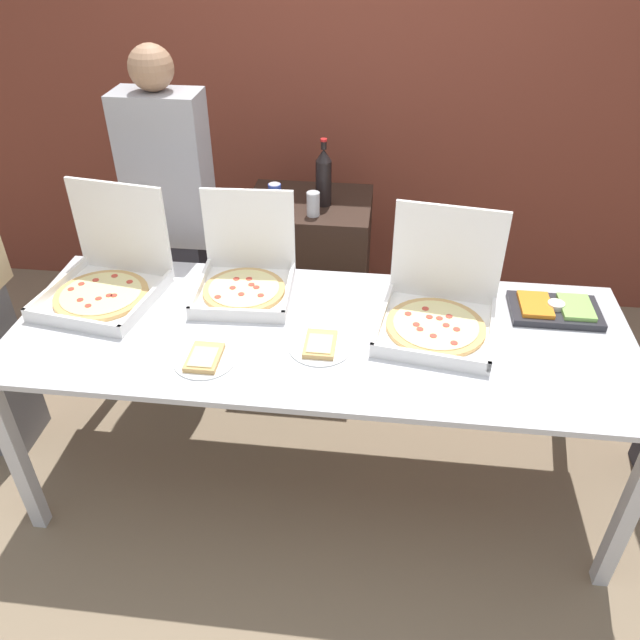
{
  "coord_description": "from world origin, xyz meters",
  "views": [
    {
      "loc": [
        0.24,
        -2.01,
        2.34
      ],
      "look_at": [
        0.0,
        0.0,
        0.91
      ],
      "focal_mm": 35.0,
      "sensor_mm": 36.0,
      "label": 1
    }
  ],
  "objects_px": {
    "soda_can_silver": "(313,204)",
    "pizza_box_near_left": "(438,308)",
    "veggie_tray": "(555,309)",
    "paper_plate_front_right": "(320,345)",
    "person_guest_cap": "(174,224)",
    "pizza_box_far_left": "(245,275)",
    "soda_bottle": "(324,177)",
    "soda_can_colored": "(275,195)",
    "pizza_box_near_right": "(106,278)",
    "paper_plate_front_center": "(204,358)"
  },
  "relations": [
    {
      "from": "soda_can_silver",
      "to": "veggie_tray",
      "type": "bearing_deg",
      "value": -29.09
    },
    {
      "from": "pizza_box_far_left",
      "to": "paper_plate_front_right",
      "type": "bearing_deg",
      "value": -48.19
    },
    {
      "from": "person_guest_cap",
      "to": "paper_plate_front_center",
      "type": "bearing_deg",
      "value": 113.23
    },
    {
      "from": "paper_plate_front_right",
      "to": "person_guest_cap",
      "type": "xyz_separation_m",
      "value": [
        -0.84,
        0.83,
        0.06
      ]
    },
    {
      "from": "pizza_box_near_left",
      "to": "veggie_tray",
      "type": "xyz_separation_m",
      "value": [
        0.49,
        0.14,
        -0.06
      ]
    },
    {
      "from": "pizza_box_far_left",
      "to": "soda_can_colored",
      "type": "height_order",
      "value": "pizza_box_far_left"
    },
    {
      "from": "soda_bottle",
      "to": "veggie_tray",
      "type": "bearing_deg",
      "value": -35.2
    },
    {
      "from": "soda_can_silver",
      "to": "pizza_box_near_left",
      "type": "bearing_deg",
      "value": -51.06
    },
    {
      "from": "pizza_box_near_left",
      "to": "veggie_tray",
      "type": "height_order",
      "value": "pizza_box_near_left"
    },
    {
      "from": "pizza_box_near_right",
      "to": "soda_can_colored",
      "type": "distance_m",
      "value": 0.97
    },
    {
      "from": "paper_plate_front_center",
      "to": "soda_can_colored",
      "type": "height_order",
      "value": "soda_can_colored"
    },
    {
      "from": "pizza_box_near_left",
      "to": "veggie_tray",
      "type": "distance_m",
      "value": 0.51
    },
    {
      "from": "pizza_box_far_left",
      "to": "soda_can_silver",
      "type": "bearing_deg",
      "value": 65.72
    },
    {
      "from": "soda_can_colored",
      "to": "pizza_box_near_right",
      "type": "bearing_deg",
      "value": -128.63
    },
    {
      "from": "pizza_box_near_left",
      "to": "paper_plate_front_center",
      "type": "relative_size",
      "value": 2.23
    },
    {
      "from": "soda_can_colored",
      "to": "pizza_box_far_left",
      "type": "bearing_deg",
      "value": -91.62
    },
    {
      "from": "pizza_box_near_left",
      "to": "person_guest_cap",
      "type": "distance_m",
      "value": 1.43
    },
    {
      "from": "person_guest_cap",
      "to": "paper_plate_front_right",
      "type": "bearing_deg",
      "value": 135.19
    },
    {
      "from": "pizza_box_near_right",
      "to": "paper_plate_front_right",
      "type": "height_order",
      "value": "pizza_box_near_right"
    },
    {
      "from": "pizza_box_near_left",
      "to": "soda_bottle",
      "type": "xyz_separation_m",
      "value": [
        -0.56,
        0.88,
        0.17
      ]
    },
    {
      "from": "soda_bottle",
      "to": "soda_can_silver",
      "type": "relative_size",
      "value": 2.8
    },
    {
      "from": "pizza_box_near_right",
      "to": "person_guest_cap",
      "type": "xyz_separation_m",
      "value": [
        0.12,
        0.56,
        -0.01
      ]
    },
    {
      "from": "soda_bottle",
      "to": "soda_can_silver",
      "type": "height_order",
      "value": "soda_bottle"
    },
    {
      "from": "pizza_box_far_left",
      "to": "soda_can_silver",
      "type": "height_order",
      "value": "pizza_box_far_left"
    },
    {
      "from": "paper_plate_front_right",
      "to": "veggie_tray",
      "type": "xyz_separation_m",
      "value": [
        0.94,
        0.35,
        0.01
      ]
    },
    {
      "from": "paper_plate_front_right",
      "to": "person_guest_cap",
      "type": "height_order",
      "value": "person_guest_cap"
    },
    {
      "from": "pizza_box_near_right",
      "to": "soda_can_colored",
      "type": "relative_size",
      "value": 4.27
    },
    {
      "from": "pizza_box_near_right",
      "to": "pizza_box_far_left",
      "type": "relative_size",
      "value": 1.2
    },
    {
      "from": "paper_plate_front_right",
      "to": "veggie_tray",
      "type": "relative_size",
      "value": 0.67
    },
    {
      "from": "pizza_box_far_left",
      "to": "paper_plate_front_center",
      "type": "relative_size",
      "value": 1.87
    },
    {
      "from": "pizza_box_near_right",
      "to": "pizza_box_far_left",
      "type": "height_order",
      "value": "pizza_box_near_right"
    },
    {
      "from": "pizza_box_far_left",
      "to": "paper_plate_front_right",
      "type": "height_order",
      "value": "pizza_box_far_left"
    },
    {
      "from": "paper_plate_front_center",
      "to": "soda_can_silver",
      "type": "distance_m",
      "value": 1.13
    },
    {
      "from": "soda_can_colored",
      "to": "person_guest_cap",
      "type": "height_order",
      "value": "person_guest_cap"
    },
    {
      "from": "pizza_box_near_right",
      "to": "paper_plate_front_center",
      "type": "xyz_separation_m",
      "value": [
        0.54,
        -0.41,
        -0.07
      ]
    },
    {
      "from": "soda_bottle",
      "to": "pizza_box_far_left",
      "type": "bearing_deg",
      "value": -110.38
    },
    {
      "from": "soda_bottle",
      "to": "paper_plate_front_right",
      "type": "bearing_deg",
      "value": -84.24
    },
    {
      "from": "soda_can_silver",
      "to": "soda_can_colored",
      "type": "xyz_separation_m",
      "value": [
        -0.21,
        0.08,
        0.0
      ]
    },
    {
      "from": "pizza_box_near_right",
      "to": "soda_can_silver",
      "type": "bearing_deg",
      "value": 48.55
    },
    {
      "from": "pizza_box_far_left",
      "to": "paper_plate_front_right",
      "type": "xyz_separation_m",
      "value": [
        0.37,
        -0.38,
        -0.06
      ]
    },
    {
      "from": "soda_can_colored",
      "to": "veggie_tray",
      "type": "bearing_deg",
      "value": -27.87
    },
    {
      "from": "pizza_box_near_left",
      "to": "soda_can_colored",
      "type": "height_order",
      "value": "pizza_box_near_left"
    },
    {
      "from": "soda_can_silver",
      "to": "paper_plate_front_center",
      "type": "bearing_deg",
      "value": -104.28
    },
    {
      "from": "pizza_box_far_left",
      "to": "soda_can_silver",
      "type": "distance_m",
      "value": 0.62
    },
    {
      "from": "soda_bottle",
      "to": "person_guest_cap",
      "type": "relative_size",
      "value": 0.2
    },
    {
      "from": "pizza_box_near_left",
      "to": "soda_bottle",
      "type": "bearing_deg",
      "value": 130.93
    },
    {
      "from": "veggie_tray",
      "to": "pizza_box_near_left",
      "type": "bearing_deg",
      "value": -164.51
    },
    {
      "from": "pizza_box_far_left",
      "to": "veggie_tray",
      "type": "xyz_separation_m",
      "value": [
        1.32,
        -0.03,
        -0.05
      ]
    },
    {
      "from": "pizza_box_far_left",
      "to": "soda_can_silver",
      "type": "xyz_separation_m",
      "value": [
        0.23,
        0.57,
        0.09
      ]
    },
    {
      "from": "pizza_box_near_right",
      "to": "paper_plate_front_center",
      "type": "height_order",
      "value": "pizza_box_near_right"
    }
  ]
}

